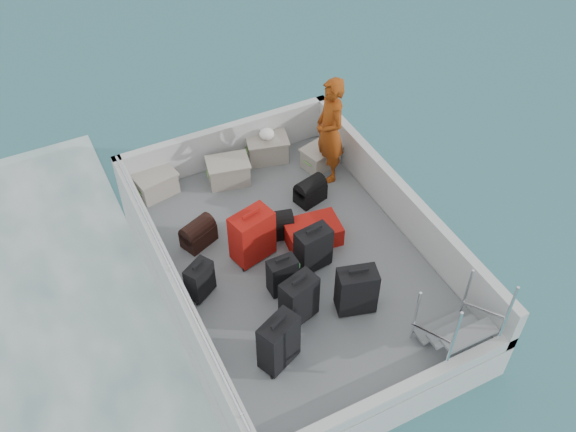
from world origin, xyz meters
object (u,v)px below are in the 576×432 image
suitcase_6 (356,291)px  crate_3 (321,157)px  suitcase_0 (279,343)px  suitcase_7 (313,249)px  passenger (330,131)px  suitcase_8 (312,232)px  suitcase_2 (200,280)px  crate_0 (156,184)px  crate_1 (229,172)px  suitcase_4 (282,276)px  suitcase_3 (299,300)px  crate_2 (267,149)px  suitcase_5 (252,236)px

suitcase_6 → crate_3: (0.98, 2.74, -0.18)m
suitcase_0 → suitcase_7: suitcase_0 is taller
suitcase_7 → suitcase_6: bearing=-87.5°
suitcase_0 → passenger: bearing=27.3°
suitcase_7 → suitcase_8: suitcase_7 is taller
suitcase_2 → crate_3: suitcase_2 is taller
crate_0 → crate_1: bearing=-12.4°
suitcase_4 → passenger: bearing=46.1°
suitcase_0 → suitcase_3: (0.52, 0.48, -0.02)m
suitcase_7 → crate_2: size_ratio=1.05×
suitcase_0 → suitcase_3: size_ratio=1.07×
crate_3 → suitcase_7: bearing=-121.5°
crate_1 → passenger: bearing=-21.1°
suitcase_4 → crate_2: suitcase_4 is taller
suitcase_8 → crate_1: crate_1 is taller
suitcase_0 → suitcase_3: suitcase_0 is taller
suitcase_3 → crate_1: suitcase_3 is taller
suitcase_7 → crate_3: (1.13, 1.84, -0.16)m
crate_3 → passenger: 0.76m
suitcase_5 → suitcase_8: (0.89, -0.10, -0.24)m
crate_3 → suitcase_6: bearing=-109.7°
suitcase_5 → crate_0: bearing=98.8°
passenger → crate_2: bearing=-134.8°
suitcase_4 → suitcase_5: 0.75m
crate_0 → suitcase_3: bearing=-74.1°
crate_0 → passenger: 2.78m
suitcase_2 → suitcase_6: (1.71, -1.12, 0.07)m
suitcase_4 → suitcase_2: bearing=156.3°
suitcase_0 → crate_3: 3.75m
suitcase_2 → suitcase_6: 2.04m
suitcase_4 → suitcase_7: suitcase_7 is taller
suitcase_2 → suitcase_3: bearing=-74.2°
suitcase_0 → suitcase_4: suitcase_0 is taller
suitcase_3 → suitcase_7: (0.58, 0.70, -0.02)m
suitcase_3 → crate_1: bearing=69.7°
suitcase_5 → suitcase_2: bearing=-175.1°
crate_0 → suitcase_7: bearing=-58.6°
suitcase_5 → crate_2: suitcase_5 is taller
suitcase_6 → crate_1: bearing=114.8°
suitcase_0 → crate_0: (-0.36, 3.56, -0.20)m
crate_0 → crate_2: (1.89, 0.00, 0.01)m
crate_1 → suitcase_3: bearing=-94.5°
suitcase_4 → suitcase_0: bearing=-119.1°
suitcase_2 → crate_0: bearing=56.1°
crate_0 → crate_3: (2.58, -0.54, -0.01)m
suitcase_0 → crate_3: (2.22, 3.02, -0.21)m
suitcase_5 → crate_3: (1.79, 1.31, -0.23)m
suitcase_3 → suitcase_5: 1.23m
suitcase_3 → passenger: (1.69, 2.27, 0.53)m
suitcase_0 → crate_3: bearing=29.7°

